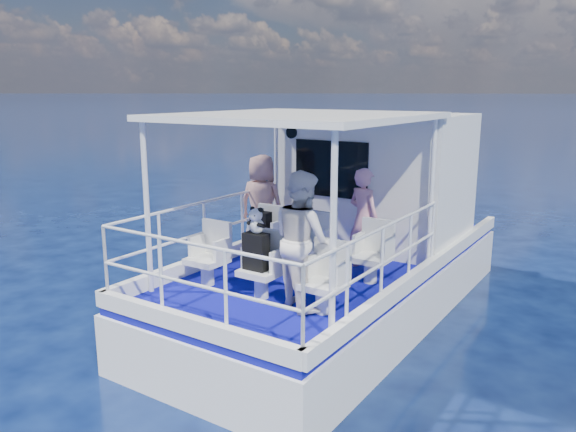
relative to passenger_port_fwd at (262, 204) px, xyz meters
The scene contains 20 objects.
ground 2.20m from the passenger_port_fwd, 26.91° to the right, with size 2000.00×2000.00×0.00m, color black.
hull 2.14m from the passenger_port_fwd, 16.30° to the left, with size 3.00×7.00×1.60m, color white.
deck 1.55m from the passenger_port_fwd, 16.30° to the left, with size 2.90×6.90×0.10m, color #090980.
cabin 2.10m from the passenger_port_fwd, 53.11° to the left, with size 2.85×2.00×2.20m, color white.
canopy 2.09m from the passenger_port_fwd, 33.73° to the right, with size 3.00×3.20×0.08m, color white.
canopy_posts 1.56m from the passenger_port_fwd, 35.28° to the right, with size 2.77×2.97×2.20m.
railings 1.76m from the passenger_port_fwd, 44.06° to the right, with size 2.84×3.59×1.00m, color white, non-canonical shape.
seat_port_fwd 0.82m from the passenger_port_fwd, 51.15° to the right, with size 0.48×0.46×0.38m, color silver.
seat_center_fwd 1.45m from the passenger_port_fwd, 19.17° to the right, with size 0.48×0.46×0.38m, color silver.
seat_stbd_fwd 2.27m from the passenger_port_fwd, 11.43° to the right, with size 0.48×0.46×0.38m, color silver.
seat_port_aft 1.87m from the passenger_port_fwd, 78.59° to the right, with size 0.48×0.46×0.38m, color silver.
seat_center_aft 2.22m from the passenger_port_fwd, 54.22° to the right, with size 0.48×0.46×0.38m, color silver.
seat_stbd_aft 2.83m from the passenger_port_fwd, 38.89° to the right, with size 0.48×0.46×0.38m, color silver.
passenger_port_fwd is the anchor object (origin of this frame).
passenger_stbd_fwd 1.77m from the passenger_port_fwd, ahead, with size 0.54×0.36×1.49m, color pink.
passenger_stbd_aft 2.47m from the passenger_port_fwd, 42.54° to the right, with size 0.81×0.63×1.66m, color white.
backpack_port 0.59m from the passenger_port_fwd, 55.49° to the right, with size 0.30×0.17×0.40m, color black.
backpack_center 2.16m from the passenger_port_fwd, 55.80° to the right, with size 0.31×0.18×0.47m, color black.
compact_camera 0.55m from the passenger_port_fwd, 55.96° to the right, with size 0.09×0.05×0.05m, color black.
panda 2.16m from the passenger_port_fwd, 55.52° to the right, with size 0.21×0.18×0.33m, color silver, non-canonical shape.
Camera 1 is at (3.99, -6.53, 3.46)m, focal length 35.00 mm.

